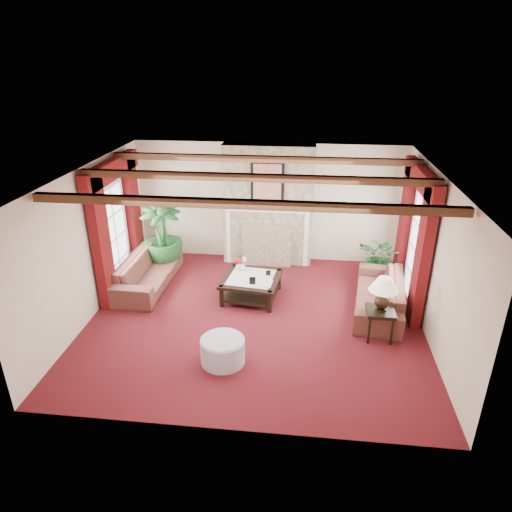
# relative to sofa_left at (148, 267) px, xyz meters

# --- Properties ---
(floor) EXTENTS (6.00, 6.00, 0.00)m
(floor) POSITION_rel_sofa_left_xyz_m (2.36, -1.04, -0.43)
(floor) COLOR #420B0C
(floor) RESTS_ON ground
(ceiling) EXTENTS (6.00, 6.00, 0.00)m
(ceiling) POSITION_rel_sofa_left_xyz_m (2.36, -1.04, 2.27)
(ceiling) COLOR white
(ceiling) RESTS_ON floor
(back_wall) EXTENTS (6.00, 0.02, 2.70)m
(back_wall) POSITION_rel_sofa_left_xyz_m (2.36, 1.71, 0.92)
(back_wall) COLOR beige
(back_wall) RESTS_ON ground
(left_wall) EXTENTS (0.02, 5.50, 2.70)m
(left_wall) POSITION_rel_sofa_left_xyz_m (-0.64, -1.04, 0.92)
(left_wall) COLOR beige
(left_wall) RESTS_ON ground
(right_wall) EXTENTS (0.02, 5.50, 2.70)m
(right_wall) POSITION_rel_sofa_left_xyz_m (5.36, -1.04, 0.92)
(right_wall) COLOR beige
(right_wall) RESTS_ON ground
(ceiling_beams) EXTENTS (6.00, 3.00, 0.12)m
(ceiling_beams) POSITION_rel_sofa_left_xyz_m (2.36, -1.04, 2.21)
(ceiling_beams) COLOR #3A2412
(ceiling_beams) RESTS_ON ceiling
(fireplace) EXTENTS (2.00, 0.52, 2.70)m
(fireplace) POSITION_rel_sofa_left_xyz_m (2.36, 1.51, 2.27)
(fireplace) COLOR tan
(fireplace) RESTS_ON ground
(french_door_left) EXTENTS (0.10, 1.10, 2.16)m
(french_door_left) POSITION_rel_sofa_left_xyz_m (-0.61, -0.04, 1.70)
(french_door_left) COLOR white
(french_door_left) RESTS_ON ground
(french_door_right) EXTENTS (0.10, 1.10, 2.16)m
(french_door_right) POSITION_rel_sofa_left_xyz_m (5.33, -0.04, 1.70)
(french_door_right) COLOR white
(french_door_right) RESTS_ON ground
(curtains_left) EXTENTS (0.20, 2.40, 2.55)m
(curtains_left) POSITION_rel_sofa_left_xyz_m (-0.50, -0.04, 2.12)
(curtains_left) COLOR #440909
(curtains_left) RESTS_ON ground
(curtains_right) EXTENTS (0.20, 2.40, 2.55)m
(curtains_right) POSITION_rel_sofa_left_xyz_m (5.22, -0.04, 2.12)
(curtains_right) COLOR #440909
(curtains_right) RESTS_ON ground
(sofa_left) EXTENTS (2.22, 0.72, 0.86)m
(sofa_left) POSITION_rel_sofa_left_xyz_m (0.00, 0.00, 0.00)
(sofa_left) COLOR #3A0F17
(sofa_left) RESTS_ON ground
(sofa_right) EXTENTS (2.32, 1.20, 0.84)m
(sofa_right) POSITION_rel_sofa_left_xyz_m (4.65, -0.44, -0.01)
(sofa_right) COLOR #3A0F17
(sofa_right) RESTS_ON ground
(potted_palm) EXTENTS (1.35, 1.86, 0.90)m
(potted_palm) POSITION_rel_sofa_left_xyz_m (0.08, 0.86, 0.02)
(potted_palm) COLOR black
(potted_palm) RESTS_ON ground
(small_plant) EXTENTS (1.88, 1.88, 0.78)m
(small_plant) POSITION_rel_sofa_left_xyz_m (4.83, 0.79, -0.04)
(small_plant) COLOR black
(small_plant) RESTS_ON ground
(coffee_table) EXTENTS (1.20, 1.20, 0.44)m
(coffee_table) POSITION_rel_sofa_left_xyz_m (2.20, -0.28, -0.21)
(coffee_table) COLOR black
(coffee_table) RESTS_ON ground
(side_table) EXTENTS (0.50, 0.50, 0.55)m
(side_table) POSITION_rel_sofa_left_xyz_m (4.53, -1.43, -0.15)
(side_table) COLOR black
(side_table) RESTS_ON ground
(ottoman) EXTENTS (0.70, 0.70, 0.41)m
(ottoman) POSITION_rel_sofa_left_xyz_m (2.01, -2.38, -0.22)
(ottoman) COLOR #9A95A9
(ottoman) RESTS_ON ground
(table_lamp) EXTENTS (0.49, 0.49, 0.62)m
(table_lamp) POSITION_rel_sofa_left_xyz_m (4.53, -1.43, 0.43)
(table_lamp) COLOR black
(table_lamp) RESTS_ON side_table
(flower_vase) EXTENTS (0.27, 0.27, 0.19)m
(flower_vase) POSITION_rel_sofa_left_xyz_m (1.94, 0.04, 0.11)
(flower_vase) COLOR silver
(flower_vase) RESTS_ON coffee_table
(book) EXTENTS (0.23, 0.06, 0.31)m
(book) POSITION_rel_sofa_left_xyz_m (2.40, -0.53, 0.17)
(book) COLOR black
(book) RESTS_ON coffee_table
(photo_frame_a) EXTENTS (0.12, 0.04, 0.16)m
(photo_frame_a) POSITION_rel_sofa_left_xyz_m (2.26, -0.57, 0.10)
(photo_frame_a) COLOR black
(photo_frame_a) RESTS_ON coffee_table
(photo_frame_b) EXTENTS (0.09, 0.03, 0.12)m
(photo_frame_b) POSITION_rel_sofa_left_xyz_m (2.53, -0.17, 0.08)
(photo_frame_b) COLOR black
(photo_frame_b) RESTS_ON coffee_table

